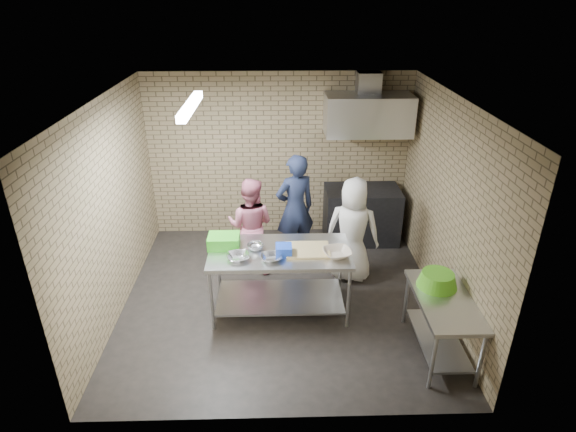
# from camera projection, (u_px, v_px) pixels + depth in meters

# --- Properties ---
(floor) EXTENTS (4.20, 4.20, 0.00)m
(floor) POSITION_uv_depth(u_px,v_px,m) (281.00, 298.00, 6.49)
(floor) COLOR black
(floor) RESTS_ON ground
(ceiling) EXTENTS (4.20, 4.20, 0.00)m
(ceiling) POSITION_uv_depth(u_px,v_px,m) (280.00, 100.00, 5.30)
(ceiling) COLOR black
(ceiling) RESTS_ON ground
(back_wall) EXTENTS (4.20, 0.06, 2.70)m
(back_wall) POSITION_uv_depth(u_px,v_px,m) (279.00, 156.00, 7.69)
(back_wall) COLOR #96805D
(back_wall) RESTS_ON ground
(front_wall) EXTENTS (4.20, 0.06, 2.70)m
(front_wall) POSITION_uv_depth(u_px,v_px,m) (283.00, 307.00, 4.10)
(front_wall) COLOR #96805D
(front_wall) RESTS_ON ground
(left_wall) EXTENTS (0.06, 4.00, 2.70)m
(left_wall) POSITION_uv_depth(u_px,v_px,m) (111.00, 211.00, 5.84)
(left_wall) COLOR #96805D
(left_wall) RESTS_ON ground
(right_wall) EXTENTS (0.06, 4.00, 2.70)m
(right_wall) POSITION_uv_depth(u_px,v_px,m) (447.00, 207.00, 5.95)
(right_wall) COLOR #96805D
(right_wall) RESTS_ON ground
(prep_table) EXTENTS (1.77, 0.88, 0.88)m
(prep_table) POSITION_uv_depth(u_px,v_px,m) (280.00, 280.00, 6.09)
(prep_table) COLOR silver
(prep_table) RESTS_ON floor
(side_counter) EXTENTS (0.60, 1.20, 0.75)m
(side_counter) POSITION_uv_depth(u_px,v_px,m) (440.00, 326.00, 5.38)
(side_counter) COLOR silver
(side_counter) RESTS_ON floor
(stove) EXTENTS (1.20, 0.70, 0.90)m
(stove) POSITION_uv_depth(u_px,v_px,m) (361.00, 215.00, 7.80)
(stove) COLOR black
(stove) RESTS_ON floor
(range_hood) EXTENTS (1.30, 0.60, 0.60)m
(range_hood) POSITION_uv_depth(u_px,v_px,m) (368.00, 115.00, 7.12)
(range_hood) COLOR silver
(range_hood) RESTS_ON back_wall
(hood_duct) EXTENTS (0.35, 0.30, 0.30)m
(hood_duct) POSITION_uv_depth(u_px,v_px,m) (369.00, 82.00, 7.06)
(hood_duct) COLOR #A5A8AD
(hood_duct) RESTS_ON back_wall
(wall_shelf) EXTENTS (0.80, 0.20, 0.04)m
(wall_shelf) POSITION_uv_depth(u_px,v_px,m) (384.00, 123.00, 7.38)
(wall_shelf) COLOR #3F2B19
(wall_shelf) RESTS_ON back_wall
(fluorescent_fixture) EXTENTS (0.10, 1.25, 0.08)m
(fluorescent_fixture) POSITION_uv_depth(u_px,v_px,m) (191.00, 106.00, 5.30)
(fluorescent_fixture) COLOR white
(fluorescent_fixture) RESTS_ON ceiling
(green_crate) EXTENTS (0.39, 0.29, 0.16)m
(green_crate) POSITION_uv_depth(u_px,v_px,m) (224.00, 241.00, 5.95)
(green_crate) COLOR green
(green_crate) RESTS_ON prep_table
(blue_tub) EXTENTS (0.20, 0.20, 0.13)m
(blue_tub) POSITION_uv_depth(u_px,v_px,m) (284.00, 250.00, 5.78)
(blue_tub) COLOR blue
(blue_tub) RESTS_ON prep_table
(cutting_board) EXTENTS (0.54, 0.41, 0.03)m
(cutting_board) POSITION_uv_depth(u_px,v_px,m) (308.00, 250.00, 5.88)
(cutting_board) COLOR #D2BA79
(cutting_board) RESTS_ON prep_table
(mixing_bowl_a) EXTENTS (0.32, 0.32, 0.07)m
(mixing_bowl_a) POSITION_uv_depth(u_px,v_px,m) (238.00, 257.00, 5.69)
(mixing_bowl_a) COLOR silver
(mixing_bowl_a) RESTS_ON prep_table
(mixing_bowl_b) EXTENTS (0.24, 0.24, 0.07)m
(mixing_bowl_b) POSITION_uv_depth(u_px,v_px,m) (256.00, 247.00, 5.91)
(mixing_bowl_b) COLOR #B8B9BF
(mixing_bowl_b) RESTS_ON prep_table
(mixing_bowl_c) EXTENTS (0.30, 0.30, 0.06)m
(mixing_bowl_c) POSITION_uv_depth(u_px,v_px,m) (271.00, 258.00, 5.68)
(mixing_bowl_c) COLOR #B4B7BC
(mixing_bowl_c) RESTS_ON prep_table
(ceramic_bowl) EXTENTS (0.39, 0.39, 0.08)m
(ceramic_bowl) POSITION_uv_depth(u_px,v_px,m) (337.00, 253.00, 5.76)
(ceramic_bowl) COLOR #C0AF99
(ceramic_bowl) RESTS_ON prep_table
(green_basin) EXTENTS (0.46, 0.46, 0.17)m
(green_basin) POSITION_uv_depth(u_px,v_px,m) (437.00, 279.00, 5.40)
(green_basin) COLOR #59C626
(green_basin) RESTS_ON side_counter
(bottle_red) EXTENTS (0.07, 0.07, 0.18)m
(bottle_red) POSITION_uv_depth(u_px,v_px,m) (369.00, 116.00, 7.33)
(bottle_red) COLOR #B22619
(bottle_red) RESTS_ON wall_shelf
(man_navy) EXTENTS (0.73, 0.61, 1.70)m
(man_navy) POSITION_uv_depth(u_px,v_px,m) (295.00, 209.00, 7.07)
(man_navy) COLOR #151B36
(man_navy) RESTS_ON floor
(woman_pink) EXTENTS (0.81, 0.70, 1.44)m
(woman_pink) POSITION_uv_depth(u_px,v_px,m) (251.00, 225.00, 6.86)
(woman_pink) COLOR #C86A83
(woman_pink) RESTS_ON floor
(woman_white) EXTENTS (0.85, 0.66, 1.54)m
(woman_white) POSITION_uv_depth(u_px,v_px,m) (353.00, 230.00, 6.63)
(woman_white) COLOR white
(woman_white) RESTS_ON floor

